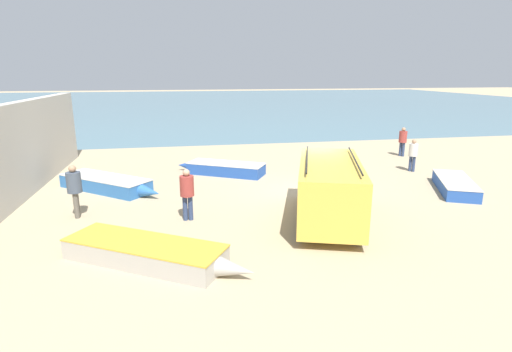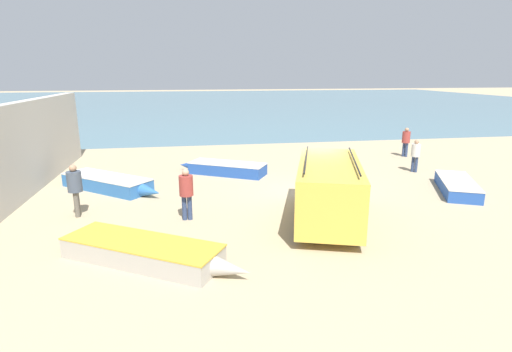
% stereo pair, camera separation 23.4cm
% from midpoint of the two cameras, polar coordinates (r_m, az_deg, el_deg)
% --- Properties ---
extents(ground_plane, '(200.00, 200.00, 0.00)m').
position_cam_midpoint_polar(ground_plane, '(16.11, 6.90, -2.78)').
color(ground_plane, tan).
extents(sea_water, '(120.00, 80.00, 0.01)m').
position_cam_midpoint_polar(sea_water, '(66.97, -6.76, 10.43)').
color(sea_water, slate).
rests_on(sea_water, ground_plane).
extents(harbor_wall, '(0.50, 17.28, 3.67)m').
position_cam_midpoint_polar(harbor_wall, '(17.11, -32.20, 2.43)').
color(harbor_wall, '#BCB7AD').
rests_on(harbor_wall, ground_plane).
extents(parked_van, '(3.39, 5.38, 2.13)m').
position_cam_midpoint_polar(parked_van, '(13.21, 9.93, -1.77)').
color(parked_van, gold).
rests_on(parked_van, ground_plane).
extents(fishing_rowboat_0, '(2.57, 4.08, 0.51)m').
position_cam_midpoint_polar(fishing_rowboat_0, '(18.53, 26.14, -1.06)').
color(fishing_rowboat_0, '#234CA3').
rests_on(fishing_rowboat_0, ground_plane).
extents(fishing_rowboat_1, '(4.31, 2.97, 0.56)m').
position_cam_midpoint_polar(fishing_rowboat_1, '(19.36, -5.06, 1.10)').
color(fishing_rowboat_1, '#234CA3').
rests_on(fishing_rowboat_1, ground_plane).
extents(fishing_rowboat_2, '(4.46, 3.90, 0.57)m').
position_cam_midpoint_polar(fishing_rowboat_2, '(17.73, -20.71, -1.05)').
color(fishing_rowboat_2, '#2D66AD').
rests_on(fishing_rowboat_2, ground_plane).
extents(fishing_rowboat_3, '(4.90, 3.50, 0.56)m').
position_cam_midpoint_polar(fishing_rowboat_3, '(10.84, -15.48, -10.54)').
color(fishing_rowboat_3, '#ADA89E').
rests_on(fishing_rowboat_3, ground_plane).
extents(fisherman_0, '(0.42, 0.42, 1.61)m').
position_cam_midpoint_polar(fisherman_0, '(21.08, 21.23, 3.17)').
color(fisherman_0, navy).
rests_on(fisherman_0, ground_plane).
extents(fisherman_1, '(0.46, 0.46, 1.75)m').
position_cam_midpoint_polar(fisherman_1, '(13.30, -10.32, -1.97)').
color(fisherman_1, navy).
rests_on(fisherman_1, ground_plane).
extents(fisherman_2, '(0.48, 0.48, 1.81)m').
position_cam_midpoint_polar(fisherman_2, '(14.70, -24.94, -1.36)').
color(fisherman_2, '#5B564C').
rests_on(fisherman_2, ground_plane).
extents(fisherman_3, '(0.45, 0.45, 1.70)m').
position_cam_midpoint_polar(fisherman_3, '(24.78, 19.98, 4.99)').
color(fisherman_3, navy).
rests_on(fisherman_3, ground_plane).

